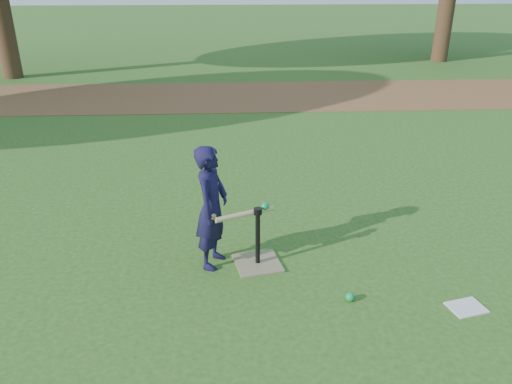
{
  "coord_description": "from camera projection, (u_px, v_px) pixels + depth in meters",
  "views": [
    {
      "loc": [
        -0.22,
        -3.88,
        2.67
      ],
      "look_at": [
        0.03,
        0.63,
        0.65
      ],
      "focal_mm": 35.0,
      "sensor_mm": 36.0,
      "label": 1
    }
  ],
  "objects": [
    {
      "name": "ground",
      "position": [
        257.0,
        283.0,
        4.63
      ],
      "size": [
        80.0,
        80.0,
        0.0
      ],
      "primitive_type": "plane",
      "color": "#285116",
      "rests_on": "ground"
    },
    {
      "name": "dirt_strip",
      "position": [
        238.0,
        96.0,
        11.47
      ],
      "size": [
        24.0,
        3.0,
        0.01
      ],
      "primitive_type": "cube",
      "color": "brown",
      "rests_on": "ground"
    },
    {
      "name": "clipboard",
      "position": [
        467.0,
        307.0,
        4.29
      ],
      "size": [
        0.35,
        0.29,
        0.01
      ],
      "primitive_type": "cube",
      "rotation": [
        0.0,
        0.0,
        0.24
      ],
      "color": "silver",
      "rests_on": "ground"
    },
    {
      "name": "swing_action",
      "position": [
        246.0,
        213.0,
        4.69
      ],
      "size": [
        0.62,
        0.28,
        0.11
      ],
      "color": "tan",
      "rests_on": "ground"
    },
    {
      "name": "child",
      "position": [
        212.0,
        207.0,
        4.71
      ],
      "size": [
        0.42,
        0.51,
        1.22
      ],
      "primitive_type": "imported",
      "rotation": [
        0.0,
        0.0,
        1.26
      ],
      "color": "black",
      "rests_on": "ground"
    },
    {
      "name": "wiffle_ball_ground",
      "position": [
        350.0,
        297.0,
        4.37
      ],
      "size": [
        0.08,
        0.08,
        0.08
      ],
      "primitive_type": "sphere",
      "color": "#0D8F41",
      "rests_on": "ground"
    },
    {
      "name": "batting_tee",
      "position": [
        258.0,
        255.0,
        4.89
      ],
      "size": [
        0.51,
        0.51,
        0.61
      ],
      "color": "#7E7250",
      "rests_on": "ground"
    }
  ]
}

